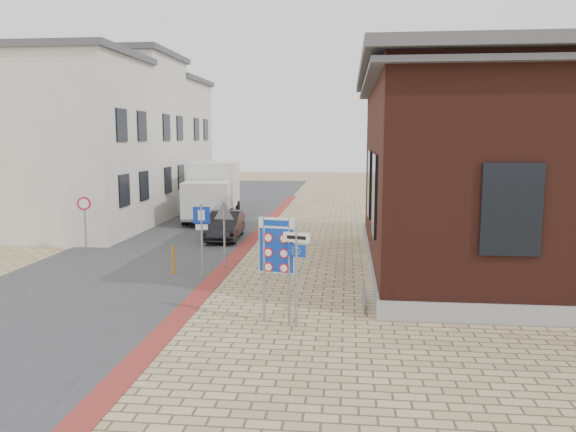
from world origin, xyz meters
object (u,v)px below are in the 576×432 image
at_px(box_truck, 213,190).
at_px(border_sign, 277,248).
at_px(essen_sign, 297,261).
at_px(bollard, 173,260).
at_px(sedan, 225,225).
at_px(parking_sign, 202,229).

xyz_separation_m(box_truck, border_sign, (5.62, -16.71, 0.24)).
height_order(essen_sign, bollard, essen_sign).
bearing_deg(bollard, essen_sign, -46.25).
distance_m(essen_sign, bollard, 6.61).
distance_m(box_truck, border_sign, 17.63).
bearing_deg(sedan, essen_sign, -72.77).
bearing_deg(parking_sign, bollard, 150.39).
bearing_deg(essen_sign, bollard, 149.81).
distance_m(parking_sign, bollard, 1.68).
relative_size(sedan, border_sign, 1.44).
xyz_separation_m(sedan, parking_sign, (0.81, -7.05, 1.01)).
bearing_deg(border_sign, box_truck, 119.34).
height_order(border_sign, bollard, border_sign).
bearing_deg(essen_sign, border_sign, 174.25).
height_order(box_truck, parking_sign, box_truck).
relative_size(border_sign, essen_sign, 1.07).
relative_size(border_sign, bollard, 2.77).
bearing_deg(essen_sign, sedan, 126.52).
xyz_separation_m(sedan, border_sign, (3.70, -11.05, 1.25)).
bearing_deg(parking_sign, box_truck, 96.70).
bearing_deg(sedan, box_truck, 105.50).
height_order(sedan, essen_sign, essen_sign).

